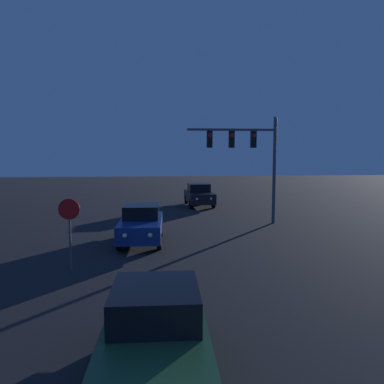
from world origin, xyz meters
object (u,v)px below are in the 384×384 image
Objects in this scene: car_mid at (141,224)px; stop_sign at (69,221)px; car_near at (155,336)px; car_far at (199,195)px; traffic_signal_mast at (249,151)px.

stop_sign is (-2.15, -3.83, 0.88)m from car_mid.
car_near and car_far have the same top height.
car_near and car_mid have the same top height.
car_mid is at bearing 60.67° from stop_sign.
traffic_signal_mast is 11.12m from stop_sign.
car_mid is at bearing -146.34° from traffic_signal_mast.
traffic_signal_mast is (5.64, 3.76, 3.19)m from car_mid.
car_far is at bearing -97.16° from car_near.
car_mid is 11.37m from car_far.
traffic_signal_mast reaches higher than car_near.
traffic_signal_mast is at bearing -144.52° from car_mid.
car_mid is 0.71× the size of traffic_signal_mast.
car_mid is at bearing -85.00° from car_near.
stop_sign is at bearing -64.40° from car_near.
car_far is 15.73m from stop_sign.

